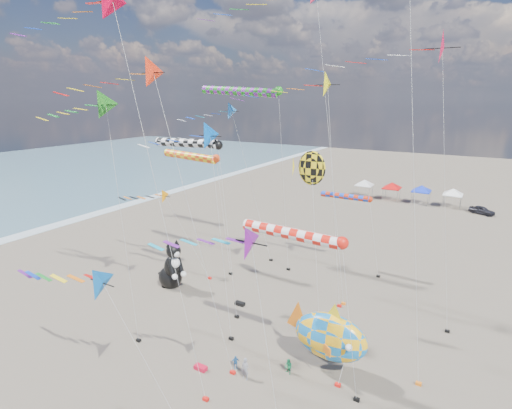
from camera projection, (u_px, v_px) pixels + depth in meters
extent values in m
cone|color=#207C1C|center=(102.00, 104.00, 26.73)|extent=(2.08, 2.22, 2.29)
cylinder|color=#B2B2B2|center=(121.00, 231.00, 28.63)|extent=(1.60, 0.02, 17.62)
cube|color=black|center=(139.00, 340.00, 30.51)|extent=(0.36, 0.24, 0.20)
cylinder|color=#B2B2B2|center=(340.00, 159.00, 33.09)|extent=(2.15, 0.02, 26.21)
cube|color=black|center=(344.00, 304.00, 35.95)|extent=(0.36, 0.24, 0.20)
cone|color=red|center=(451.00, 47.00, 27.23)|extent=(2.38, 2.54, 2.62)
cylinder|color=#B2B2B2|center=(449.00, 201.00, 29.47)|extent=(2.22, 0.02, 21.39)
cube|color=black|center=(447.00, 331.00, 31.68)|extent=(0.36, 0.24, 0.20)
cone|color=#771188|center=(259.00, 238.00, 17.73)|extent=(1.65, 1.76, 1.82)
cylinder|color=#B2B2B2|center=(273.00, 360.00, 18.91)|extent=(1.58, 0.02, 12.01)
cone|color=blue|center=(200.00, 137.00, 27.90)|extent=(2.07, 2.21, 2.28)
cylinder|color=#B2B2B2|center=(216.00, 243.00, 29.32)|extent=(2.36, 0.02, 15.40)
cube|color=black|center=(231.00, 338.00, 30.73)|extent=(0.36, 0.24, 0.20)
cylinder|color=#B2B2B2|center=(420.00, 185.00, 23.07)|extent=(2.43, 0.02, 26.33)
cube|color=black|center=(419.00, 384.00, 25.87)|extent=(0.36, 0.24, 0.20)
cone|color=#FFF213|center=(331.00, 84.00, 31.50)|extent=(2.12, 2.27, 2.34)
cylinder|color=#B2B2B2|center=(335.00, 202.00, 33.54)|extent=(1.81, 0.02, 19.11)
cube|color=black|center=(339.00, 306.00, 35.56)|extent=(0.36, 0.24, 0.20)
cone|color=#FF9406|center=(181.00, 196.00, 40.48)|extent=(1.46, 1.57, 1.61)
cylinder|color=#B2B2B2|center=(195.00, 238.00, 40.77)|extent=(3.31, 0.02, 8.37)
cube|color=black|center=(210.00, 278.00, 41.03)|extent=(0.36, 0.24, 0.20)
cone|color=#FF3112|center=(181.00, 72.00, 23.52)|extent=(1.86, 1.99, 2.05)
cylinder|color=#B2B2B2|center=(209.00, 233.00, 25.24)|extent=(3.33, 0.02, 19.52)
cube|color=black|center=(233.00, 372.00, 26.95)|extent=(0.36, 0.24, 0.20)
cone|color=#0B5EB8|center=(142.00, 283.00, 19.93)|extent=(1.80, 1.93, 1.99)
cylinder|color=#B2B2B2|center=(170.00, 371.00, 20.38)|extent=(3.03, 0.02, 9.08)
cylinder|color=#B2B2B2|center=(172.00, 217.00, 22.52)|extent=(3.80, 0.02, 23.08)
cube|color=black|center=(206.00, 399.00, 24.57)|extent=(0.36, 0.24, 0.20)
cone|color=#247CD4|center=(240.00, 111.00, 43.24)|extent=(1.98, 2.12, 2.18)
cylinder|color=#B2B2B2|center=(256.00, 188.00, 44.43)|extent=(4.01, 0.02, 16.66)
cube|color=black|center=(271.00, 260.00, 45.60)|extent=(0.36, 0.24, 0.20)
cylinder|color=#1A8B19|center=(239.00, 91.00, 41.29)|extent=(9.22, 0.86, 0.86)
sphere|color=#1A8B19|center=(278.00, 91.00, 39.06)|extent=(0.90, 0.90, 0.90)
cylinder|color=#B2B2B2|center=(284.00, 185.00, 41.12)|extent=(1.52, 0.02, 18.68)
cube|color=black|center=(288.00, 269.00, 43.15)|extent=(0.36, 0.24, 0.20)
cylinder|color=red|center=(345.00, 196.00, 41.32)|extent=(5.16, 0.60, 0.60)
sphere|color=red|center=(370.00, 199.00, 40.07)|extent=(0.63, 0.63, 0.63)
cylinder|color=#B2B2B2|center=(374.00, 239.00, 40.77)|extent=(1.52, 0.02, 8.17)
cube|color=black|center=(378.00, 276.00, 41.43)|extent=(0.36, 0.24, 0.20)
cylinder|color=black|center=(186.00, 143.00, 32.35)|extent=(6.39, 0.70, 0.70)
sphere|color=black|center=(218.00, 145.00, 30.80)|extent=(0.73, 0.73, 0.73)
cylinder|color=#B2B2B2|center=(228.00, 235.00, 32.31)|extent=(1.52, 0.02, 14.51)
cube|color=black|center=(237.00, 317.00, 33.80)|extent=(0.36, 0.24, 0.20)
cylinder|color=red|center=(291.00, 234.00, 24.23)|extent=(6.42, 0.73, 0.73)
sphere|color=red|center=(342.00, 243.00, 22.67)|extent=(0.76, 0.76, 0.76)
cylinder|color=#B2B2B2|center=(350.00, 325.00, 23.61)|extent=(1.52, 0.02, 10.06)
cube|color=black|center=(357.00, 399.00, 24.53)|extent=(0.36, 0.24, 0.20)
cylinder|color=#FF4615|center=(190.00, 156.00, 41.28)|extent=(6.62, 0.81, 0.81)
sphere|color=#FF4615|center=(216.00, 159.00, 39.68)|extent=(0.85, 0.85, 0.85)
cylinder|color=#B2B2B2|center=(224.00, 218.00, 40.89)|extent=(1.52, 0.02, 12.19)
cube|color=black|center=(231.00, 274.00, 42.08)|extent=(0.36, 0.24, 0.20)
ellipsoid|color=yellow|center=(312.00, 168.00, 30.20)|extent=(2.20, 0.40, 2.64)
cone|color=yellow|center=(294.00, 166.00, 30.93)|extent=(0.12, 1.80, 1.80)
cylinder|color=#B2B2B2|center=(316.00, 254.00, 30.55)|extent=(2.03, 2.03, 12.89)
cube|color=black|center=(320.00, 337.00, 30.88)|extent=(0.36, 0.24, 0.20)
ellipsoid|color=blue|center=(330.00, 337.00, 26.41)|extent=(5.35, 3.39, 3.32)
cone|color=orange|center=(291.00, 325.00, 27.81)|extent=(2.37, 0.85, 2.44)
cone|color=yellow|center=(335.00, 315.00, 25.87)|extent=(1.73, 0.63, 1.77)
cylinder|color=#B2B2B2|center=(344.00, 368.00, 25.85)|extent=(0.38, 1.05, 2.18)
cube|color=red|center=(338.00, 385.00, 25.77)|extent=(0.36, 0.24, 0.20)
imported|color=gray|center=(245.00, 369.00, 26.26)|extent=(0.57, 0.38, 1.54)
imported|color=#187B4A|center=(289.00, 367.00, 26.82)|extent=(0.66, 0.59, 1.10)
imported|color=#2C69A9|center=(235.00, 362.00, 27.36)|extent=(0.59, 0.57, 0.99)
cube|color=black|center=(240.00, 304.00, 35.83)|extent=(0.90, 0.44, 0.30)
cube|color=blue|center=(349.00, 330.00, 31.82)|extent=(0.90, 0.44, 0.30)
cube|color=red|center=(201.00, 368.00, 27.32)|extent=(0.90, 0.44, 0.30)
cube|color=silver|center=(364.00, 185.00, 74.46)|extent=(3.00, 3.00, 0.15)
pyramid|color=silver|center=(365.00, 180.00, 74.19)|extent=(4.20, 4.20, 1.00)
cylinder|color=#999999|center=(355.00, 192.00, 74.30)|extent=(0.08, 0.08, 2.20)
cylinder|color=#999999|center=(369.00, 193.00, 73.04)|extent=(0.08, 0.08, 2.20)
cylinder|color=#999999|center=(359.00, 189.00, 76.47)|extent=(0.08, 0.08, 2.20)
cylinder|color=#999999|center=(373.00, 191.00, 75.21)|extent=(0.08, 0.08, 2.20)
cube|color=red|center=(392.00, 188.00, 72.03)|extent=(3.00, 3.00, 0.15)
pyramid|color=red|center=(392.00, 182.00, 71.76)|extent=(4.20, 4.20, 1.00)
cylinder|color=#999999|center=(382.00, 195.00, 71.88)|extent=(0.08, 0.08, 2.20)
cylinder|color=#999999|center=(397.00, 197.00, 70.62)|extent=(0.08, 0.08, 2.20)
cylinder|color=#999999|center=(386.00, 192.00, 74.05)|extent=(0.08, 0.08, 2.20)
cylinder|color=#999999|center=(400.00, 194.00, 72.79)|extent=(0.08, 0.08, 2.20)
cube|color=#1530DB|center=(421.00, 191.00, 69.61)|extent=(3.00, 3.00, 0.15)
pyramid|color=#1530DB|center=(422.00, 185.00, 69.34)|extent=(4.20, 4.20, 1.00)
cylinder|color=#999999|center=(411.00, 198.00, 69.45)|extent=(0.08, 0.08, 2.20)
cylinder|color=#999999|center=(427.00, 200.00, 68.19)|extent=(0.08, 0.08, 2.20)
cylinder|color=#999999|center=(414.00, 195.00, 71.63)|extent=(0.08, 0.08, 2.20)
cylinder|color=#999999|center=(430.00, 197.00, 70.37)|extent=(0.08, 0.08, 2.20)
cube|color=white|center=(453.00, 195.00, 67.19)|extent=(3.00, 3.00, 0.15)
pyramid|color=white|center=(454.00, 189.00, 66.92)|extent=(4.20, 4.20, 1.00)
cylinder|color=#999999|center=(443.00, 202.00, 67.03)|extent=(0.08, 0.08, 2.20)
cylinder|color=#999999|center=(460.00, 204.00, 65.77)|extent=(0.08, 0.08, 2.20)
cylinder|color=#999999|center=(444.00, 199.00, 69.20)|extent=(0.08, 0.08, 2.20)
cylinder|color=#999999|center=(461.00, 200.00, 67.94)|extent=(0.08, 0.08, 2.20)
imported|color=#26262D|center=(482.00, 210.00, 63.72)|extent=(4.10, 2.93, 1.30)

